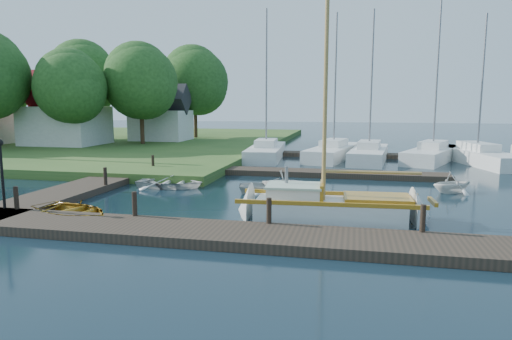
% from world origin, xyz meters
% --- Properties ---
extents(ground, '(160.00, 160.00, 0.00)m').
position_xyz_m(ground, '(0.00, 0.00, 0.00)').
color(ground, black).
rests_on(ground, ground).
extents(near_dock, '(18.00, 2.20, 0.30)m').
position_xyz_m(near_dock, '(0.00, -6.00, 0.15)').
color(near_dock, '#312920').
rests_on(near_dock, ground).
extents(left_dock, '(2.20, 18.00, 0.30)m').
position_xyz_m(left_dock, '(-8.00, 2.00, 0.15)').
color(left_dock, '#312920').
rests_on(left_dock, ground).
extents(far_dock, '(14.00, 1.60, 0.30)m').
position_xyz_m(far_dock, '(2.00, 6.50, 0.15)').
color(far_dock, '#312920').
rests_on(far_dock, ground).
extents(pontoon, '(30.00, 1.60, 0.30)m').
position_xyz_m(pontoon, '(10.00, 16.00, 0.15)').
color(pontoon, '#312920').
rests_on(pontoon, ground).
extents(shore, '(50.00, 40.00, 0.50)m').
position_xyz_m(shore, '(-28.00, 22.00, 0.25)').
color(shore, '#315420').
rests_on(shore, ground).
extents(mooring_post_0, '(0.16, 0.16, 0.80)m').
position_xyz_m(mooring_post_0, '(-7.50, -5.00, 0.70)').
color(mooring_post_0, black).
rests_on(mooring_post_0, near_dock).
extents(mooring_post_1, '(0.16, 0.16, 0.80)m').
position_xyz_m(mooring_post_1, '(-3.00, -5.00, 0.70)').
color(mooring_post_1, black).
rests_on(mooring_post_1, near_dock).
extents(mooring_post_2, '(0.16, 0.16, 0.80)m').
position_xyz_m(mooring_post_2, '(1.50, -5.00, 0.70)').
color(mooring_post_2, black).
rests_on(mooring_post_2, near_dock).
extents(mooring_post_3, '(0.16, 0.16, 0.80)m').
position_xyz_m(mooring_post_3, '(6.00, -5.00, 0.70)').
color(mooring_post_3, black).
rests_on(mooring_post_3, near_dock).
extents(mooring_post_4, '(0.16, 0.16, 0.80)m').
position_xyz_m(mooring_post_4, '(-7.00, 0.00, 0.70)').
color(mooring_post_4, black).
rests_on(mooring_post_4, left_dock).
extents(mooring_post_5, '(0.16, 0.16, 0.80)m').
position_xyz_m(mooring_post_5, '(-7.00, 5.00, 0.70)').
color(mooring_post_5, black).
rests_on(mooring_post_5, left_dock).
extents(lamp_post, '(0.24, 0.24, 2.44)m').
position_xyz_m(lamp_post, '(-8.00, -5.00, 1.87)').
color(lamp_post, black).
rests_on(lamp_post, near_dock).
extents(sailboat, '(7.25, 2.37, 9.83)m').
position_xyz_m(sailboat, '(3.38, -2.95, 0.34)').
color(sailboat, white).
rests_on(sailboat, ground).
extents(dinghy, '(4.00, 3.43, 0.70)m').
position_xyz_m(dinghy, '(-5.60, -4.68, 0.35)').
color(dinghy, brown).
rests_on(dinghy, ground).
extents(tender_a, '(3.32, 2.46, 0.66)m').
position_xyz_m(tender_a, '(-4.51, 1.50, 0.33)').
color(tender_a, white).
rests_on(tender_a, ground).
extents(tender_b, '(2.25, 2.03, 1.04)m').
position_xyz_m(tender_b, '(0.86, 1.95, 0.52)').
color(tender_b, white).
rests_on(tender_b, ground).
extents(tender_c, '(3.89, 3.11, 0.72)m').
position_xyz_m(tender_c, '(0.74, 1.33, 0.36)').
color(tender_c, white).
rests_on(tender_c, ground).
extents(tender_d, '(2.64, 2.55, 1.07)m').
position_xyz_m(tender_d, '(8.33, 3.04, 0.53)').
color(tender_d, white).
rests_on(tender_d, ground).
extents(marina_boat_0, '(2.87, 8.52, 10.49)m').
position_xyz_m(marina_boat_0, '(-2.25, 13.74, 0.57)').
color(marina_boat_0, white).
rests_on(marina_boat_0, ground).
extents(marina_boat_1, '(3.93, 8.81, 10.19)m').
position_xyz_m(marina_boat_1, '(2.53, 14.66, 0.56)').
color(marina_boat_1, white).
rests_on(marina_boat_1, ground).
extents(marina_boat_2, '(3.01, 8.12, 10.16)m').
position_xyz_m(marina_boat_2, '(4.99, 13.81, 0.56)').
color(marina_boat_2, white).
rests_on(marina_boat_2, ground).
extents(marina_boat_3, '(5.17, 8.52, 11.46)m').
position_xyz_m(marina_boat_3, '(9.30, 14.69, 0.57)').
color(marina_boat_3, white).
rests_on(marina_boat_3, ground).
extents(marina_boat_4, '(4.45, 9.38, 9.65)m').
position_xyz_m(marina_boat_4, '(11.98, 14.03, 0.56)').
color(marina_boat_4, white).
rests_on(marina_boat_4, ground).
extents(house_a, '(6.30, 5.00, 6.29)m').
position_xyz_m(house_a, '(-20.00, 16.00, 2.96)').
color(house_a, silver).
rests_on(house_a, shore).
extents(house_c, '(5.25, 4.00, 5.28)m').
position_xyz_m(house_c, '(-14.00, 22.00, 2.58)').
color(house_c, silver).
rests_on(house_c, shore).
extents(tree_2, '(5.83, 5.75, 7.82)m').
position_xyz_m(tree_2, '(-18.00, 14.05, 5.25)').
color(tree_2, '#332114').
rests_on(tree_2, shore).
extents(tree_3, '(6.41, 6.38, 8.74)m').
position_xyz_m(tree_3, '(-14.00, 18.05, 5.81)').
color(tree_3, '#332114').
rests_on(tree_3, shore).
extents(tree_4, '(7.01, 7.01, 9.66)m').
position_xyz_m(tree_4, '(-22.00, 22.05, 6.37)').
color(tree_4, '#332114').
rests_on(tree_4, shore).
extents(tree_7, '(6.83, 6.83, 9.38)m').
position_xyz_m(tree_7, '(-12.00, 26.05, 6.20)').
color(tree_7, '#332114').
rests_on(tree_7, shore).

